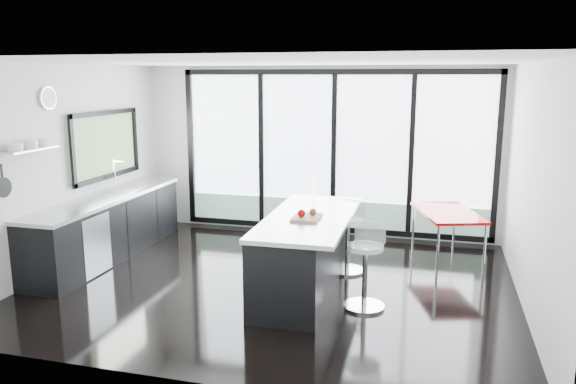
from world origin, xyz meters
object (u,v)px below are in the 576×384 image
(island, at_px, (303,252))
(red_table, at_px, (447,235))
(bar_stool_far, at_px, (348,245))
(bar_stool_near, at_px, (365,276))

(island, xyz_separation_m, red_table, (1.73, 1.78, -0.14))
(red_table, bearing_deg, island, -134.22)
(bar_stool_far, xyz_separation_m, red_table, (1.31, 0.96, -0.03))
(red_table, bearing_deg, bar_stool_near, -113.37)
(island, distance_m, red_table, 2.49)
(island, bearing_deg, bar_stool_far, 62.41)
(island, bearing_deg, bar_stool_near, -23.04)
(island, xyz_separation_m, bar_stool_near, (0.81, -0.35, -0.11))
(island, relative_size, bar_stool_far, 3.17)
(island, xyz_separation_m, bar_stool_far, (0.43, 0.82, -0.11))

